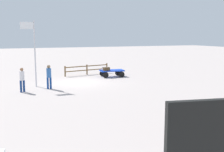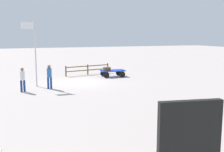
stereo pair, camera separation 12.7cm
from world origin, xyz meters
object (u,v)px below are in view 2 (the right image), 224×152
luggage_cart (112,72)px  suitcase_olive (106,68)px  suitcase_tan (107,69)px  worker_lead (49,75)px  worker_trailing (22,78)px  flagpole (34,48)px

luggage_cart → suitcase_olive: suitcase_olive is taller
luggage_cart → suitcase_tan: 0.71m
suitcase_tan → worker_lead: 6.50m
suitcase_olive → worker_trailing: size_ratio=0.38×
flagpole → worker_lead: bearing=124.8°
suitcase_olive → worker_trailing: (7.54, 4.34, 0.19)m
flagpole → worker_trailing: bearing=59.9°
worker_lead → luggage_cart: bearing=-150.3°
worker_trailing → worker_lead: bearing=-166.3°
suitcase_olive → flagpole: (6.56, 2.66, 2.10)m
luggage_cart → worker_trailing: worker_trailing is taller
luggage_cart → suitcase_olive: 0.67m
suitcase_tan → flagpole: 7.08m
suitcase_olive → worker_lead: bearing=34.3°
suitcase_olive → worker_lead: (5.71, 3.89, 0.25)m
suitcase_tan → worker_lead: size_ratio=0.35×
luggage_cart → suitcase_tan: bearing=20.6°
suitcase_tan → worker_lead: worker_lead is taller
luggage_cart → suitcase_olive: (0.49, -0.36, 0.28)m
worker_lead → worker_trailing: worker_lead is taller
worker_lead → worker_trailing: bearing=13.7°
suitcase_tan → worker_trailing: (7.42, 3.75, 0.16)m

